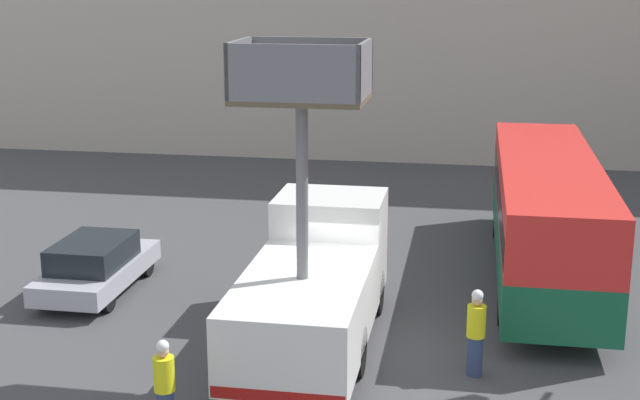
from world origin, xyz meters
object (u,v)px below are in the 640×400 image
(city_bus, at_px, (546,208))
(parked_car_curbside, at_px, (96,265))
(road_worker_directing, at_px, (476,333))
(utility_truck, at_px, (314,278))
(road_worker_near_truck, at_px, (165,387))

(city_bus, height_order, parked_car_curbside, city_bus)
(road_worker_directing, relative_size, parked_car_curbside, 0.43)
(utility_truck, relative_size, road_worker_directing, 3.79)
(city_bus, xyz_separation_m, parked_car_curbside, (-11.39, -3.17, -1.20))
(city_bus, bearing_deg, road_worker_directing, 150.72)
(road_worker_directing, bearing_deg, utility_truck, -133.51)
(utility_truck, height_order, road_worker_directing, utility_truck)
(city_bus, xyz_separation_m, road_worker_near_truck, (-7.20, -9.77, -1.04))
(utility_truck, bearing_deg, parked_car_curbside, 158.88)
(city_bus, distance_m, road_worker_directing, 6.77)
(utility_truck, bearing_deg, road_worker_directing, -14.80)
(city_bus, distance_m, parked_car_curbside, 11.88)
(parked_car_curbside, bearing_deg, city_bus, 15.58)
(road_worker_near_truck, distance_m, road_worker_directing, 6.36)
(road_worker_near_truck, height_order, parked_car_curbside, road_worker_near_truck)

